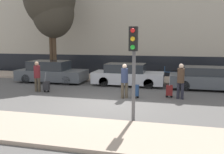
{
  "coord_description": "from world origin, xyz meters",
  "views": [
    {
      "loc": [
        2.88,
        -10.65,
        2.89
      ],
      "look_at": [
        -0.22,
        1.8,
        0.95
      ],
      "focal_mm": 40.0,
      "sensor_mm": 36.0,
      "label": 1
    }
  ],
  "objects_px": {
    "parked_car_2": "(207,79)",
    "trolley_right": "(169,90)",
    "traffic_light": "(134,55)",
    "parked_bicycle": "(167,75)",
    "pedestrian_center": "(125,79)",
    "bare_tree_down_street": "(53,13)",
    "pedestrian_right": "(181,79)",
    "parked_car_1": "(127,75)",
    "trolley_center": "(135,90)",
    "parked_car_0": "(51,72)",
    "trolley_left": "(46,86)",
    "pedestrian_left": "(37,75)"
  },
  "relations": [
    {
      "from": "parked_car_2",
      "to": "trolley_right",
      "type": "bearing_deg",
      "value": -128.09
    },
    {
      "from": "traffic_light",
      "to": "parked_bicycle",
      "type": "height_order",
      "value": "traffic_light"
    },
    {
      "from": "pedestrian_center",
      "to": "bare_tree_down_street",
      "type": "distance_m",
      "value": 8.79
    },
    {
      "from": "pedestrian_right",
      "to": "bare_tree_down_street",
      "type": "relative_size",
      "value": 0.27
    },
    {
      "from": "parked_car_1",
      "to": "parked_bicycle",
      "type": "xyz_separation_m",
      "value": [
        2.43,
        1.91,
        -0.16
      ]
    },
    {
      "from": "pedestrian_center",
      "to": "trolley_center",
      "type": "bearing_deg",
      "value": 179.95
    },
    {
      "from": "parked_car_0",
      "to": "pedestrian_right",
      "type": "bearing_deg",
      "value": -19.29
    },
    {
      "from": "trolley_right",
      "to": "parked_car_0",
      "type": "bearing_deg",
      "value": 160.64
    },
    {
      "from": "trolley_center",
      "to": "trolley_right",
      "type": "distance_m",
      "value": 1.71
    },
    {
      "from": "parked_car_2",
      "to": "pedestrian_center",
      "type": "relative_size",
      "value": 2.55
    },
    {
      "from": "parked_bicycle",
      "to": "trolley_right",
      "type": "bearing_deg",
      "value": -87.19
    },
    {
      "from": "bare_tree_down_street",
      "to": "parked_car_2",
      "type": "bearing_deg",
      "value": -8.44
    },
    {
      "from": "parked_car_0",
      "to": "parked_car_2",
      "type": "xyz_separation_m",
      "value": [
        10.02,
        -0.11,
        -0.05
      ]
    },
    {
      "from": "trolley_right",
      "to": "traffic_light",
      "type": "xyz_separation_m",
      "value": [
        -1.15,
        -4.26,
        2.0
      ]
    },
    {
      "from": "pedestrian_center",
      "to": "bare_tree_down_street",
      "type": "xyz_separation_m",
      "value": [
        -6.2,
        4.92,
        3.82
      ]
    },
    {
      "from": "pedestrian_right",
      "to": "parked_bicycle",
      "type": "distance_m",
      "value": 5.02
    },
    {
      "from": "trolley_left",
      "to": "parked_bicycle",
      "type": "xyz_separation_m",
      "value": [
        6.39,
        5.07,
        0.13
      ]
    },
    {
      "from": "parked_car_0",
      "to": "trolley_center",
      "type": "relative_size",
      "value": 3.86
    },
    {
      "from": "parked_car_2",
      "to": "pedestrian_right",
      "type": "xyz_separation_m",
      "value": [
        -1.57,
        -2.85,
        0.36
      ]
    },
    {
      "from": "trolley_center",
      "to": "traffic_light",
      "type": "distance_m",
      "value": 4.26
    },
    {
      "from": "parked_car_1",
      "to": "parked_car_2",
      "type": "distance_m",
      "value": 4.76
    },
    {
      "from": "parked_car_2",
      "to": "pedestrian_center",
      "type": "height_order",
      "value": "pedestrian_center"
    },
    {
      "from": "bare_tree_down_street",
      "to": "traffic_light",
      "type": "bearing_deg",
      "value": -49.7
    },
    {
      "from": "trolley_right",
      "to": "pedestrian_left",
      "type": "bearing_deg",
      "value": -177.79
    },
    {
      "from": "parked_car_1",
      "to": "bare_tree_down_street",
      "type": "relative_size",
      "value": 0.68
    },
    {
      "from": "parked_car_2",
      "to": "parked_bicycle",
      "type": "relative_size",
      "value": 2.46
    },
    {
      "from": "pedestrian_right",
      "to": "parked_bicycle",
      "type": "bearing_deg",
      "value": 117.06
    },
    {
      "from": "parked_car_1",
      "to": "pedestrian_left",
      "type": "bearing_deg",
      "value": -145.23
    },
    {
      "from": "parked_bicycle",
      "to": "parked_car_1",
      "type": "bearing_deg",
      "value": -141.81
    },
    {
      "from": "parked_car_0",
      "to": "pedestrian_center",
      "type": "xyz_separation_m",
      "value": [
        5.78,
        -3.48,
        0.29
      ]
    },
    {
      "from": "trolley_center",
      "to": "bare_tree_down_street",
      "type": "bearing_deg",
      "value": 144.77
    },
    {
      "from": "pedestrian_left",
      "to": "pedestrian_right",
      "type": "relative_size",
      "value": 0.97
    },
    {
      "from": "parked_car_2",
      "to": "bare_tree_down_street",
      "type": "distance_m",
      "value": 11.35
    },
    {
      "from": "pedestrian_left",
      "to": "pedestrian_right",
      "type": "height_order",
      "value": "pedestrian_right"
    },
    {
      "from": "parked_car_2",
      "to": "pedestrian_left",
      "type": "relative_size",
      "value": 2.59
    },
    {
      "from": "trolley_center",
      "to": "pedestrian_right",
      "type": "relative_size",
      "value": 0.69
    },
    {
      "from": "parked_car_1",
      "to": "bare_tree_down_street",
      "type": "xyz_separation_m",
      "value": [
        -5.69,
        1.37,
        4.14
      ]
    },
    {
      "from": "parked_car_2",
      "to": "pedestrian_center",
      "type": "xyz_separation_m",
      "value": [
        -4.25,
        -3.37,
        0.34
      ]
    },
    {
      "from": "trolley_left",
      "to": "trolley_right",
      "type": "height_order",
      "value": "trolley_right"
    },
    {
      "from": "parked_car_2",
      "to": "parked_car_0",
      "type": "bearing_deg",
      "value": 179.36
    },
    {
      "from": "parked_car_1",
      "to": "bare_tree_down_street",
      "type": "bearing_deg",
      "value": 166.47
    },
    {
      "from": "parked_car_2",
      "to": "bare_tree_down_street",
      "type": "height_order",
      "value": "bare_tree_down_street"
    },
    {
      "from": "trolley_right",
      "to": "bare_tree_down_street",
      "type": "relative_size",
      "value": 0.18
    },
    {
      "from": "parked_car_1",
      "to": "pedestrian_left",
      "type": "xyz_separation_m",
      "value": [
        -4.51,
        -3.13,
        0.31
      ]
    },
    {
      "from": "parked_car_2",
      "to": "pedestrian_left",
      "type": "bearing_deg",
      "value": -162.33
    },
    {
      "from": "parked_car_2",
      "to": "traffic_light",
      "type": "bearing_deg",
      "value": -115.1
    },
    {
      "from": "parked_bicycle",
      "to": "pedestrian_center",
      "type": "bearing_deg",
      "value": -109.34
    },
    {
      "from": "parked_car_1",
      "to": "trolley_right",
      "type": "distance_m",
      "value": 3.91
    },
    {
      "from": "pedestrian_left",
      "to": "trolley_right",
      "type": "distance_m",
      "value": 7.2
    },
    {
      "from": "parked_car_0",
      "to": "pedestrian_center",
      "type": "relative_size",
      "value": 2.72
    }
  ]
}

